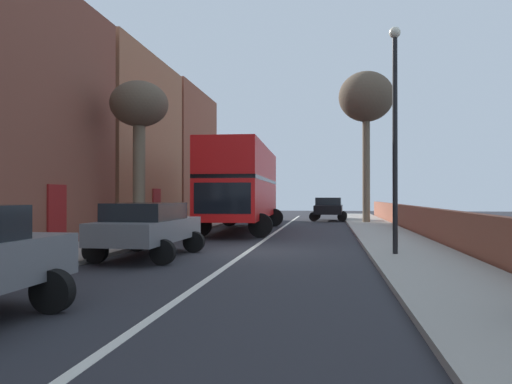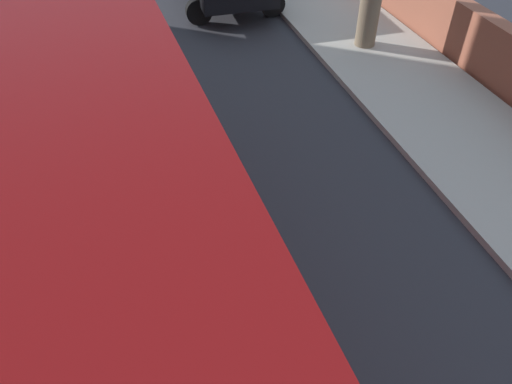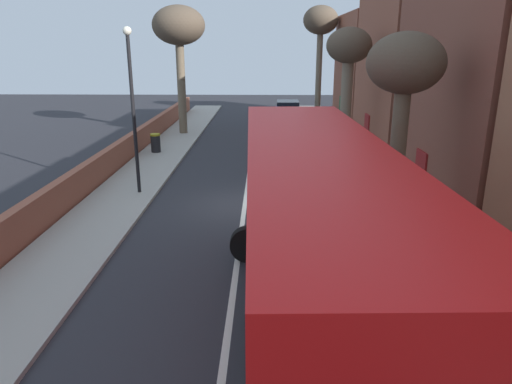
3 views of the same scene
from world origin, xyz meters
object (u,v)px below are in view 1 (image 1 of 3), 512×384
object	(u,v)px
street_tree_right_3	(366,99)
lamppost_right	(395,121)
street_tree_left_2	(139,112)
parked_car_grey_left_1	(148,226)
parked_car_black_right_3	(329,207)
double_decker_bus	(242,183)

from	to	relation	value
street_tree_right_3	lamppost_right	world-z (taller)	street_tree_right_3
street_tree_left_2	lamppost_right	world-z (taller)	lamppost_right
parked_car_grey_left_1	parked_car_black_right_3	bearing A→B (deg)	76.83
parked_car_black_right_3	street_tree_left_2	size ratio (longest dim) A/B	0.68
street_tree_left_2	street_tree_right_3	bearing A→B (deg)	53.23
lamppost_right	parked_car_grey_left_1	bearing A→B (deg)	-172.13
parked_car_grey_left_1	street_tree_left_2	bearing A→B (deg)	114.36
parked_car_grey_left_1	lamppost_right	xyz separation A→B (m)	(6.80, 0.94, 2.92)
parked_car_grey_left_1	parked_car_black_right_3	distance (m)	21.94
double_decker_bus	street_tree_right_3	distance (m)	10.96
double_decker_bus	street_tree_left_2	size ratio (longest dim) A/B	1.84
parked_car_black_right_3	street_tree_left_2	bearing A→B (deg)	-113.85
street_tree_left_2	street_tree_right_3	size ratio (longest dim) A/B	0.65
double_decker_bus	street_tree_left_2	distance (m)	6.95
parked_car_grey_left_1	parked_car_black_right_3	xyz separation A→B (m)	(5.00, 21.36, 0.03)
street_tree_left_2	lamppost_right	size ratio (longest dim) A/B	0.96
double_decker_bus	street_tree_right_3	world-z (taller)	street_tree_right_3
double_decker_bus	parked_car_black_right_3	bearing A→B (deg)	68.61
street_tree_right_3	lamppost_right	xyz separation A→B (m)	(-0.48, -16.78, -3.85)
parked_car_grey_left_1	street_tree_left_2	xyz separation A→B (m)	(-2.25, 4.97, 4.08)
double_decker_bus	street_tree_left_2	bearing A→B (deg)	-118.26
street_tree_left_2	parked_car_black_right_3	bearing A→B (deg)	66.15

